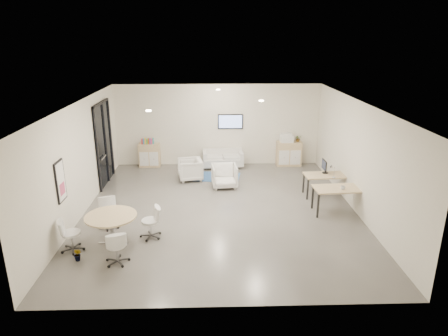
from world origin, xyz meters
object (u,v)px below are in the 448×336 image
armchair_left (190,168)px  desk_rear (326,177)px  round_table (111,219)px  armchair_right (224,175)px  desk_front (340,190)px  sideboard_left (150,155)px  sideboard_right (289,154)px  loveseat (223,159)px

armchair_left → desk_rear: (4.45, -1.67, 0.23)m
armchair_left → round_table: 4.94m
desk_rear → armchair_right: bearing=161.5°
armchair_right → desk_front: armchair_right is taller
armchair_left → desk_front: (4.49, -2.97, 0.28)m
round_table → armchair_left: bearing=69.8°
sideboard_left → armchair_left: bearing=-43.3°
sideboard_right → desk_rear: size_ratio=0.68×
armchair_left → sideboard_right: bearing=101.4°
armchair_right → round_table: size_ratio=0.68×
loveseat → armchair_left: size_ratio=1.93×
sideboard_right → desk_rear: sideboard_right is taller
sideboard_left → armchair_right: (2.89, -2.36, -0.03)m
loveseat → armchair_left: bearing=-134.3°
desk_front → round_table: size_ratio=1.21×
sideboard_left → armchair_left: sideboard_left is taller
sideboard_left → round_table: 6.22m
loveseat → desk_rear: size_ratio=1.13×
sideboard_left → sideboard_right: size_ratio=0.95×
armchair_right → armchair_left: bearing=142.6°
desk_front → loveseat: bearing=122.9°
armchair_left → armchair_right: 1.44m
desk_rear → round_table: size_ratio=1.13×
loveseat → sideboard_left: bearing=172.9°
sideboard_right → desk_front: size_ratio=0.63×
desk_front → sideboard_left: bearing=139.8°
sideboard_right → armchair_right: size_ratio=1.13×
armchair_left → desk_rear: size_ratio=0.59×
sideboard_right → armchair_right: bearing=-138.5°
sideboard_left → desk_rear: sideboard_left is taller
sideboard_right → armchair_left: (-3.85, -1.56, -0.06)m
armchair_right → desk_rear: 3.37m
sideboard_left → round_table: (-0.02, -6.21, 0.23)m
desk_rear → armchair_left: bearing=156.4°
sideboard_right → desk_front: (0.64, -4.53, 0.22)m
loveseat → round_table: (-2.91, -6.06, 0.37)m
sideboard_left → desk_rear: (6.13, -3.25, 0.19)m
sideboard_left → desk_front: size_ratio=0.60×
armchair_right → sideboard_left: bearing=136.0°
sideboard_left → round_table: size_ratio=0.73×
sideboard_left → armchair_right: size_ratio=1.07×
sideboard_right → desk_front: sideboard_right is taller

